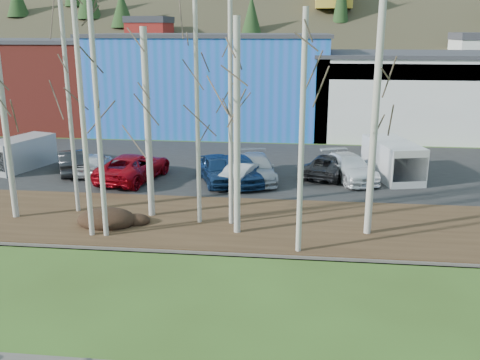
# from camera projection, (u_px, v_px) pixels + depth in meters

# --- Properties ---
(river) EXTENTS (80.00, 8.00, 0.90)m
(river) POSITION_uv_depth(u_px,v_px,m) (237.00, 302.00, 17.69)
(river) COLOR black
(river) RESTS_ON ground
(far_bank_rocks) EXTENTS (80.00, 0.80, 0.46)m
(far_bank_rocks) POSITION_uv_depth(u_px,v_px,m) (249.00, 253.00, 21.61)
(far_bank_rocks) COLOR #47423D
(far_bank_rocks) RESTS_ON ground
(far_bank) EXTENTS (80.00, 7.00, 0.15)m
(far_bank) POSITION_uv_depth(u_px,v_px,m) (256.00, 223.00, 24.65)
(far_bank) COLOR #382616
(far_bank) RESTS_ON ground
(parking_lot) EXTENTS (80.00, 14.00, 0.14)m
(parking_lot) POSITION_uv_depth(u_px,v_px,m) (269.00, 167.00, 34.68)
(parking_lot) COLOR black
(parking_lot) RESTS_ON ground
(building_brick) EXTENTS (16.32, 12.24, 7.80)m
(building_brick) POSITION_uv_depth(u_px,v_px,m) (21.00, 82.00, 49.63)
(building_brick) COLOR maroon
(building_brick) RESTS_ON ground
(building_blue) EXTENTS (20.40, 12.24, 8.30)m
(building_blue) POSITION_uv_depth(u_px,v_px,m) (213.00, 82.00, 47.60)
(building_blue) COLOR blue
(building_blue) RESTS_ON ground
(building_white) EXTENTS (18.36, 12.24, 6.80)m
(building_white) POSITION_uv_depth(u_px,v_px,m) (420.00, 93.00, 45.82)
(building_white) COLOR silver
(building_white) RESTS_ON ground
(dirt_mound) EXTENTS (2.71, 1.91, 0.53)m
(dirt_mound) POSITION_uv_depth(u_px,v_px,m) (107.00, 218.00, 24.29)
(dirt_mound) COLOR black
(dirt_mound) RESTS_ON far_bank
(birch_0) EXTENTS (0.28, 0.28, 9.29)m
(birch_0) POSITION_uv_depth(u_px,v_px,m) (5.00, 119.00, 24.06)
(birch_0) COLOR beige
(birch_0) RESTS_ON far_bank
(birch_1) EXTENTS (0.20, 0.20, 11.09)m
(birch_1) POSITION_uv_depth(u_px,v_px,m) (68.00, 97.00, 24.64)
(birch_1) COLOR beige
(birch_1) RESTS_ON far_bank
(birch_2) EXTENTS (0.30, 0.30, 8.68)m
(birch_2) POSITION_uv_depth(u_px,v_px,m) (148.00, 125.00, 24.37)
(birch_2) COLOR beige
(birch_2) RESTS_ON far_bank
(birch_3) EXTENTS (0.22, 0.22, 11.23)m
(birch_3) POSITION_uv_depth(u_px,v_px,m) (97.00, 105.00, 21.52)
(birch_3) COLOR beige
(birch_3) RESTS_ON far_bank
(birch_4) EXTENTS (0.29, 0.29, 9.09)m
(birch_4) POSITION_uv_depth(u_px,v_px,m) (237.00, 130.00, 22.19)
(birch_4) COLOR beige
(birch_4) RESTS_ON far_bank
(birch_5) EXTENTS (0.20, 0.20, 10.12)m
(birch_5) POSITION_uv_depth(u_px,v_px,m) (197.00, 113.00, 23.26)
(birch_5) COLOR beige
(birch_5) RESTS_ON far_bank
(birch_6) EXTENTS (0.22, 0.22, 9.35)m
(birch_6) POSITION_uv_depth(u_px,v_px,m) (302.00, 136.00, 20.17)
(birch_6) COLOR beige
(birch_6) RESTS_ON far_bank
(birch_7) EXTENTS (0.30, 0.30, 10.97)m
(birch_7) POSITION_uv_depth(u_px,v_px,m) (376.00, 107.00, 21.81)
(birch_7) COLOR beige
(birch_7) RESTS_ON far_bank
(birch_10) EXTENTS (0.20, 0.20, 10.12)m
(birch_10) POSITION_uv_depth(u_px,v_px,m) (231.00, 113.00, 23.10)
(birch_10) COLOR beige
(birch_10) RESTS_ON far_bank
(birch_11) EXTENTS (0.22, 0.22, 11.23)m
(birch_11) POSITION_uv_depth(u_px,v_px,m) (82.00, 105.00, 21.58)
(birch_11) COLOR beige
(birch_11) RESTS_ON far_bank
(car_0) EXTENTS (1.97, 3.98, 1.30)m
(car_0) POSITION_uv_depth(u_px,v_px,m) (95.00, 163.00, 32.71)
(car_0) COLOR silver
(car_0) RESTS_ON parking_lot
(car_1) EXTENTS (3.36, 4.60, 1.44)m
(car_1) POSITION_uv_depth(u_px,v_px,m) (72.00, 161.00, 32.89)
(car_1) COLOR black
(car_1) RESTS_ON parking_lot
(car_2) EXTENTS (3.68, 6.05, 1.57)m
(car_2) POSITION_uv_depth(u_px,v_px,m) (134.00, 167.00, 31.28)
(car_2) COLOR #9E0813
(car_2) RESTS_ON parking_lot
(car_3) EXTENTS (3.04, 5.35, 1.46)m
(car_3) POSITION_uv_depth(u_px,v_px,m) (256.00, 168.00, 31.30)
(car_3) COLOR #A0A3A8
(car_3) RESTS_ON parking_lot
(car_4) EXTENTS (3.45, 5.02, 1.59)m
(car_4) POSITION_uv_depth(u_px,v_px,m) (240.00, 170.00, 30.61)
(car_4) COLOR navy
(car_4) RESTS_ON parking_lot
(car_5) EXTENTS (2.67, 4.20, 1.31)m
(car_5) POSITION_uv_depth(u_px,v_px,m) (245.00, 173.00, 30.47)
(car_5) COLOR #B2B2B4
(car_5) RESTS_ON parking_lot
(car_6) EXTENTS (3.61, 5.21, 1.32)m
(car_6) POSITION_uv_depth(u_px,v_px,m) (329.00, 165.00, 32.16)
(car_6) COLOR #252427
(car_6) RESTS_ON parking_lot
(car_7) EXTENTS (3.66, 5.39, 1.45)m
(car_7) POSITION_uv_depth(u_px,v_px,m) (349.00, 167.00, 31.41)
(car_7) COLOR white
(car_7) RESTS_ON parking_lot
(car_8) EXTENTS (3.45, 5.02, 1.59)m
(car_8) POSITION_uv_depth(u_px,v_px,m) (235.00, 170.00, 30.64)
(car_8) COLOR navy
(car_8) RESTS_ON parking_lot
(car_9) EXTENTS (3.45, 5.02, 1.59)m
(car_9) POSITION_uv_depth(u_px,v_px,m) (218.00, 169.00, 30.75)
(car_9) COLOR navy
(car_9) RESTS_ON parking_lot
(van_white) EXTENTS (3.21, 5.32, 2.17)m
(van_white) POSITION_uv_depth(u_px,v_px,m) (394.00, 160.00, 31.60)
(van_white) COLOR white
(van_white) RESTS_ON parking_lot
(van_grey) EXTENTS (3.06, 4.79, 1.95)m
(van_grey) POSITION_uv_depth(u_px,v_px,m) (19.00, 154.00, 33.69)
(van_grey) COLOR #B2B3B6
(van_grey) RESTS_ON parking_lot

